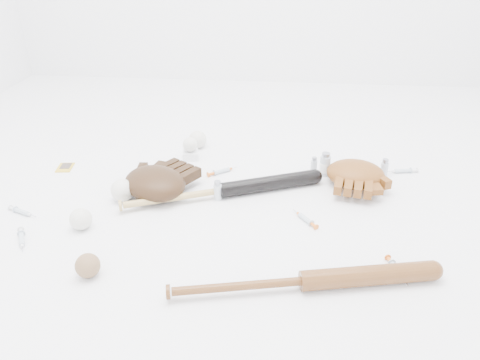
# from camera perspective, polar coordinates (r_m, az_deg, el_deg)

# --- Properties ---
(bat_dark) EXTENTS (0.75, 0.35, 0.06)m
(bat_dark) POSITION_cam_1_polar(r_m,az_deg,el_deg) (1.71, -2.16, -1.28)
(bat_dark) COLOR black
(bat_dark) RESTS_ON ground
(bat_wood) EXTENTS (0.78, 0.22, 0.06)m
(bat_wood) POSITION_cam_1_polar(r_m,az_deg,el_deg) (1.32, 7.77, -12.09)
(bat_wood) COLOR brown
(bat_wood) RESTS_ON ground
(glove_dark) EXTENTS (0.40, 0.40, 0.10)m
(glove_dark) POSITION_cam_1_polar(r_m,az_deg,el_deg) (1.74, -10.33, -0.33)
(glove_dark) COLOR black
(glove_dark) RESTS_ON ground
(glove_tan) EXTENTS (0.31, 0.31, 0.09)m
(glove_tan) POSITION_cam_1_polar(r_m,az_deg,el_deg) (1.84, 13.90, 0.77)
(glove_tan) COLOR brown
(glove_tan) RESTS_ON ground
(trading_card) EXTENTS (0.07, 0.09, 0.00)m
(trading_card) POSITION_cam_1_polar(r_m,az_deg,el_deg) (2.06, -20.56, 1.44)
(trading_card) COLOR gold
(trading_card) RESTS_ON ground
(pedestal) EXTENTS (0.07, 0.07, 0.04)m
(pedestal) POSITION_cam_1_polar(r_m,az_deg,el_deg) (2.02, -6.05, 3.05)
(pedestal) COLOR white
(pedestal) RESTS_ON ground
(baseball_on_pedestal) EXTENTS (0.06, 0.06, 0.06)m
(baseball_on_pedestal) POSITION_cam_1_polar(r_m,az_deg,el_deg) (1.99, -6.12, 4.32)
(baseball_on_pedestal) COLOR silver
(baseball_on_pedestal) RESTS_ON pedestal
(baseball_left) EXTENTS (0.08, 0.08, 0.08)m
(baseball_left) POSITION_cam_1_polar(r_m,az_deg,el_deg) (1.74, -14.14, -1.22)
(baseball_left) COLOR silver
(baseball_left) RESTS_ON ground
(baseball_upper) EXTENTS (0.08, 0.08, 0.08)m
(baseball_upper) POSITION_cam_1_polar(r_m,az_deg,el_deg) (2.11, -5.18, 4.95)
(baseball_upper) COLOR silver
(baseball_upper) RESTS_ON ground
(baseball_mid) EXTENTS (0.07, 0.07, 0.07)m
(baseball_mid) POSITION_cam_1_polar(r_m,az_deg,el_deg) (1.62, -18.85, -4.52)
(baseball_mid) COLOR silver
(baseball_mid) RESTS_ON ground
(baseball_aged) EXTENTS (0.07, 0.07, 0.07)m
(baseball_aged) POSITION_cam_1_polar(r_m,az_deg,el_deg) (1.41, -18.08, -9.89)
(baseball_aged) COLOR brown
(baseball_aged) RESTS_ON ground
(syringe_0) EXTENTS (0.14, 0.08, 0.02)m
(syringe_0) POSITION_cam_1_polar(r_m,az_deg,el_deg) (1.79, -25.06, -3.53)
(syringe_0) COLOR #ADBCC6
(syringe_0) RESTS_ON ground
(syringe_1) EXTENTS (0.10, 0.13, 0.02)m
(syringe_1) POSITION_cam_1_polar(r_m,az_deg,el_deg) (1.60, 7.97, -4.71)
(syringe_1) COLOR #ADBCC6
(syringe_1) RESTS_ON ground
(syringe_2) EXTENTS (0.14, 0.11, 0.02)m
(syringe_2) POSITION_cam_1_polar(r_m,az_deg,el_deg) (1.89, -2.25, 1.09)
(syringe_2) COLOR #ADBCC6
(syringe_2) RESTS_ON ground
(syringe_3) EXTENTS (0.06, 0.14, 0.02)m
(syringe_3) POSITION_cam_1_polar(r_m,az_deg,el_deg) (1.44, 18.56, -10.34)
(syringe_3) COLOR #ADBCC6
(syringe_3) RESTS_ON ground
(syringe_4) EXTENTS (0.15, 0.05, 0.02)m
(syringe_4) POSITION_cam_1_polar(r_m,az_deg,el_deg) (2.00, 19.22, 1.06)
(syringe_4) COLOR #ADBCC6
(syringe_4) RESTS_ON ground
(syringe_5) EXTENTS (0.10, 0.14, 0.02)m
(syringe_5) POSITION_cam_1_polar(r_m,az_deg,el_deg) (1.64, -25.08, -6.56)
(syringe_5) COLOR #ADBCC6
(syringe_5) RESTS_ON ground
(vial_0) EXTENTS (0.03, 0.03, 0.07)m
(vial_0) POSITION_cam_1_polar(r_m,az_deg,el_deg) (1.91, 9.00, 1.82)
(vial_0) COLOR #B1BAC2
(vial_0) RESTS_ON ground
(vial_1) EXTENTS (0.03, 0.03, 0.07)m
(vial_1) POSITION_cam_1_polar(r_m,az_deg,el_deg) (1.94, 17.19, 1.44)
(vial_1) COLOR #B1BAC2
(vial_1) RESTS_ON ground
(vial_2) EXTENTS (0.03, 0.03, 0.07)m
(vial_2) POSITION_cam_1_polar(r_m,az_deg,el_deg) (1.70, -2.74, -1.25)
(vial_2) COLOR #B1BAC2
(vial_2) RESTS_ON ground
(vial_3) EXTENTS (0.04, 0.04, 0.10)m
(vial_3) POSITION_cam_1_polar(r_m,az_deg,el_deg) (1.89, 10.33, 1.92)
(vial_3) COLOR #B1BAC2
(vial_3) RESTS_ON ground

